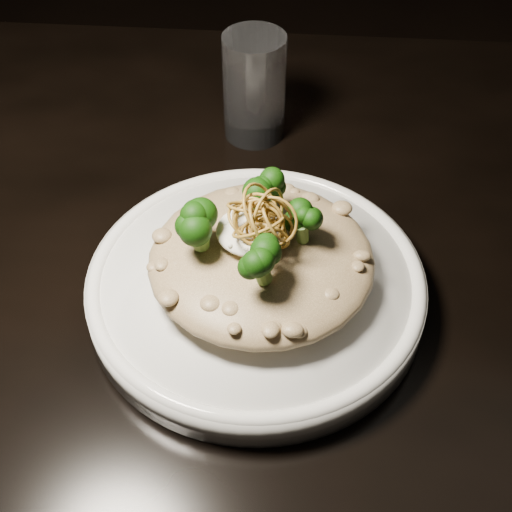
# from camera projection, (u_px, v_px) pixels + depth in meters

# --- Properties ---
(table) EXTENTS (1.10, 0.80, 0.75)m
(table) POSITION_uv_depth(u_px,v_px,m) (281.00, 303.00, 0.73)
(table) COLOR black
(table) RESTS_ON ground
(plate) EXTENTS (0.29, 0.29, 0.03)m
(plate) POSITION_uv_depth(u_px,v_px,m) (256.00, 288.00, 0.62)
(plate) COLOR white
(plate) RESTS_ON table
(risotto) EXTENTS (0.19, 0.19, 0.04)m
(risotto) POSITION_uv_depth(u_px,v_px,m) (261.00, 259.00, 0.59)
(risotto) COLOR brown
(risotto) RESTS_ON plate
(broccoli) EXTENTS (0.12, 0.12, 0.04)m
(broccoli) POSITION_uv_depth(u_px,v_px,m) (259.00, 221.00, 0.56)
(broccoli) COLOR black
(broccoli) RESTS_ON risotto
(cheese) EXTENTS (0.06, 0.06, 0.02)m
(cheese) POSITION_uv_depth(u_px,v_px,m) (252.00, 231.00, 0.57)
(cheese) COLOR white
(cheese) RESTS_ON risotto
(shallots) EXTENTS (0.05, 0.05, 0.03)m
(shallots) POSITION_uv_depth(u_px,v_px,m) (261.00, 216.00, 0.55)
(shallots) COLOR brown
(shallots) RESTS_ON cheese
(drinking_glass) EXTENTS (0.08, 0.08, 0.12)m
(drinking_glass) POSITION_uv_depth(u_px,v_px,m) (254.00, 87.00, 0.75)
(drinking_glass) COLOR white
(drinking_glass) RESTS_ON table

